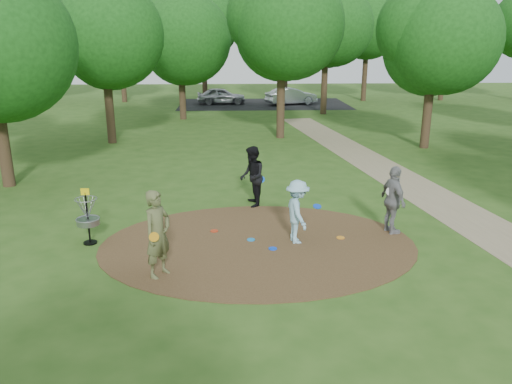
{
  "coord_description": "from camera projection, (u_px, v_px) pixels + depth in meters",
  "views": [
    {
      "loc": [
        -0.64,
        -12.29,
        5.25
      ],
      "look_at": [
        0.0,
        1.2,
        1.1
      ],
      "focal_mm": 35.0,
      "sensor_mm": 36.0,
      "label": 1
    }
  ],
  "objects": [
    {
      "name": "tree_ring",
      "position": [
        302.0,
        41.0,
        20.84
      ],
      "size": [
        37.05,
        45.08,
        8.76
      ],
      "color": "#332316",
      "rests_on": "ground"
    },
    {
      "name": "dirt_clearing",
      "position": [
        258.0,
        244.0,
        13.3
      ],
      "size": [
        8.4,
        8.4,
        0.02
      ],
      "primitive_type": "cylinder",
      "color": "#47301C",
      "rests_on": "ground"
    },
    {
      "name": "disc_ground_red",
      "position": [
        214.0,
        231.0,
        14.17
      ],
      "size": [
        0.22,
        0.22,
        0.02
      ],
      "primitive_type": "cylinder",
      "color": "red",
      "rests_on": "dirt_clearing"
    },
    {
      "name": "car_left",
      "position": [
        221.0,
        96.0,
        41.78
      ],
      "size": [
        4.18,
        2.0,
        1.38
      ],
      "primitive_type": "imported",
      "rotation": [
        0.0,
        0.0,
        1.67
      ],
      "color": "#A6A6AD",
      "rests_on": "ground"
    },
    {
      "name": "disc_ground_orange",
      "position": [
        341.0,
        238.0,
        13.69
      ],
      "size": [
        0.22,
        0.22,
        0.02
      ],
      "primitive_type": "cylinder",
      "color": "orange",
      "rests_on": "dirt_clearing"
    },
    {
      "name": "disc_ground_cyan",
      "position": [
        251.0,
        240.0,
        13.55
      ],
      "size": [
        0.22,
        0.22,
        0.02
      ],
      "primitive_type": "cylinder",
      "color": "#1981CA",
      "rests_on": "dirt_clearing"
    },
    {
      "name": "player_observer_with_disc",
      "position": [
        158.0,
        234.0,
        11.26
      ],
      "size": [
        0.83,
        0.9,
        2.06
      ],
      "color": "brown",
      "rests_on": "ground"
    },
    {
      "name": "ground",
      "position": [
        258.0,
        245.0,
        13.3
      ],
      "size": [
        100.0,
        100.0,
        0.0
      ],
      "primitive_type": "plane",
      "color": "#2D5119",
      "rests_on": "ground"
    },
    {
      "name": "player_throwing_with_disc",
      "position": [
        297.0,
        212.0,
        13.21
      ],
      "size": [
        1.07,
        1.21,
        1.73
      ],
      "color": "#93C7DC",
      "rests_on": "ground"
    },
    {
      "name": "parking_lot",
      "position": [
        264.0,
        104.0,
        42.03
      ],
      "size": [
        14.0,
        8.0,
        0.01
      ],
      "primitive_type": "cube",
      "color": "black",
      "rests_on": "ground"
    },
    {
      "name": "car_right",
      "position": [
        291.0,
        96.0,
        41.44
      ],
      "size": [
        4.49,
        2.81,
        1.4
      ],
      "primitive_type": "imported",
      "rotation": [
        0.0,
        0.0,
        1.91
      ],
      "color": "#B6B9BE",
      "rests_on": "ground"
    },
    {
      "name": "footpath",
      "position": [
        463.0,
        215.0,
        15.5
      ],
      "size": [
        7.55,
        39.89,
        0.01
      ],
      "primitive_type": "cube",
      "rotation": [
        0.0,
        0.0,
        0.14
      ],
      "color": "#8C7A5B",
      "rests_on": "ground"
    },
    {
      "name": "disc_golf_basket",
      "position": [
        87.0,
        213.0,
        13.13
      ],
      "size": [
        0.63,
        0.63,
        1.54
      ],
      "color": "black",
      "rests_on": "ground"
    },
    {
      "name": "player_waiting_with_disc",
      "position": [
        393.0,
        200.0,
        13.82
      ],
      "size": [
        0.71,
        1.21,
        1.94
      ],
      "color": "gray",
      "rests_on": "ground"
    },
    {
      "name": "player_walking_with_disc",
      "position": [
        252.0,
        177.0,
        16.12
      ],
      "size": [
        0.83,
        1.01,
        1.98
      ],
      "color": "black",
      "rests_on": "ground"
    },
    {
      "name": "disc_ground_blue",
      "position": [
        273.0,
        249.0,
        12.97
      ],
      "size": [
        0.22,
        0.22,
        0.02
      ],
      "primitive_type": "cylinder",
      "color": "blue",
      "rests_on": "dirt_clearing"
    }
  ]
}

